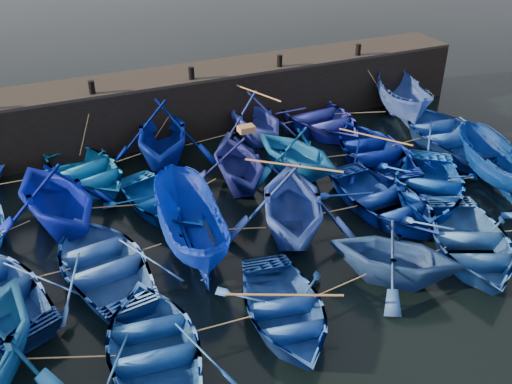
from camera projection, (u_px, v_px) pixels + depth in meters
name	position (u px, v px, depth m)	size (l,w,h in m)	color
ground	(300.00, 262.00, 17.06)	(120.00, 120.00, 0.00)	black
quay_wall	(187.00, 103.00, 24.67)	(26.00, 2.50, 2.50)	black
quay_top	(185.00, 74.00, 24.01)	(26.00, 2.50, 0.12)	black
bollard_1	(92.00, 87.00, 21.73)	(0.24, 0.24, 0.50)	black
bollard_2	(191.00, 73.00, 23.14)	(0.24, 0.24, 0.50)	black
bollard_3	(280.00, 61.00, 24.56)	(0.24, 0.24, 0.50)	black
bollard_4	(358.00, 50.00, 25.97)	(0.24, 0.24, 0.50)	black
boat_1	(85.00, 170.00, 20.99)	(3.40, 4.76, 0.99)	blue
boat_2	(162.00, 133.00, 21.99)	(4.16, 4.82, 2.54)	#00127F
boat_3	(255.00, 117.00, 23.77)	(3.55, 4.11, 2.16)	#22339C
boat_4	(317.00, 116.00, 25.12)	(4.05, 5.67, 1.18)	#222B9C
boat_5	(403.00, 100.00, 25.76)	(1.89, 5.02, 1.94)	#2A4CA0
boat_7	(55.00, 195.00, 17.92)	(4.14, 4.80, 2.53)	#01109C
boat_8	(164.00, 201.00, 19.16)	(3.11, 4.35, 0.90)	#05479C
boat_9	(239.00, 161.00, 20.35)	(3.55, 4.11, 2.17)	navy
boat_10	(296.00, 151.00, 21.11)	(3.45, 4.00, 2.11)	#095193
boat_11	(374.00, 150.00, 22.34)	(3.68, 5.15, 1.07)	#001173
boat_12	(445.00, 132.00, 23.69)	(4.01, 5.60, 1.16)	#1845A0
boat_14	(103.00, 262.00, 16.21)	(3.55, 4.96, 1.03)	blue
boat_15	(189.00, 226.00, 17.02)	(1.83, 4.86, 1.88)	#0422A0
boat_16	(292.00, 202.00, 17.61)	(4.09, 4.74, 2.49)	#2444A7
boat_17	(385.00, 200.00, 19.12)	(3.59, 5.02, 1.04)	navy
boat_18	(428.00, 186.00, 19.89)	(3.71, 5.19, 1.08)	#06379F
boat_19	(494.00, 165.00, 20.57)	(1.67, 4.43, 1.71)	navy
boat_21	(154.00, 346.00, 13.46)	(3.38, 4.72, 0.98)	#174A95
boat_22	(284.00, 309.00, 14.60)	(3.09, 4.32, 0.90)	#194698
boat_23	(395.00, 254.00, 15.77)	(3.19, 3.70, 1.95)	navy
boat_24	(470.00, 241.00, 17.09)	(3.52, 4.92, 1.02)	#24569A
wooden_crate	(246.00, 129.00, 19.85)	(0.56, 0.39, 0.22)	#946640
mooring_ropes	(235.00, 162.00, 20.74)	(18.68, 11.79, 2.10)	tan
loose_oars	(303.00, 159.00, 19.14)	(9.53, 12.44, 1.66)	#99724C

